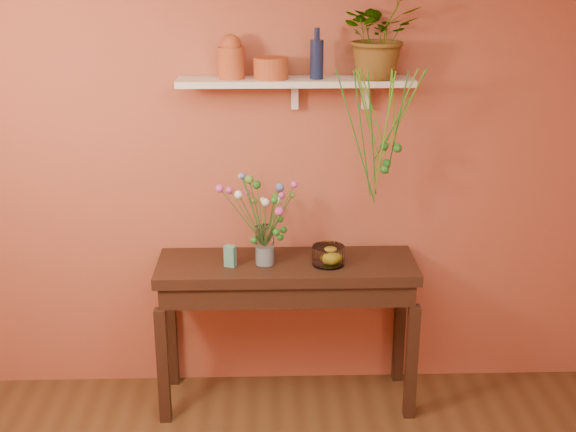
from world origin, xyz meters
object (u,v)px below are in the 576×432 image
object	(u,v)px
sideboard	(287,283)
terracotta_jug	(231,58)
glass_vase	(265,248)
glass_bowl	(328,256)
blue_bottle	(317,58)
bouquet	(264,204)
spider_plant	(380,34)

from	to	relation	value
sideboard	terracotta_jug	size ratio (longest dim) A/B	6.22
terracotta_jug	glass_vase	size ratio (longest dim) A/B	1.06
glass_bowl	blue_bottle	bearing A→B (deg)	114.72
bouquet	glass_bowl	distance (m)	0.48
bouquet	glass_bowl	size ratio (longest dim) A/B	2.47
sideboard	terracotta_jug	distance (m)	1.32
sideboard	glass_bowl	xyz separation A→B (m)	(0.24, -0.04, 0.18)
glass_bowl	bouquet	bearing A→B (deg)	179.34
sideboard	glass_vase	xyz separation A→B (m)	(-0.13, -0.03, 0.23)
terracotta_jug	blue_bottle	distance (m)	0.46
bouquet	glass_bowl	world-z (taller)	bouquet
terracotta_jug	spider_plant	xyz separation A→B (m)	(0.80, -0.02, 0.12)
spider_plant	glass_vase	size ratio (longest dim) A/B	2.11
bouquet	spider_plant	bearing A→B (deg)	13.22
terracotta_jug	bouquet	xyz separation A→B (m)	(0.17, -0.17, -0.78)
sideboard	blue_bottle	world-z (taller)	blue_bottle
glass_vase	blue_bottle	bearing A→B (deg)	24.41
glass_bowl	sideboard	bearing A→B (deg)	169.34
bouquet	terracotta_jug	bearing A→B (deg)	135.35
blue_bottle	glass_bowl	size ratio (longest dim) A/B	1.48
sideboard	glass_bowl	bearing A→B (deg)	-10.66
terracotta_jug	glass_bowl	xyz separation A→B (m)	(0.53, -0.17, -1.10)
glass_vase	spider_plant	bearing A→B (deg)	12.01
glass_vase	bouquet	world-z (taller)	bouquet
blue_bottle	sideboard	bearing A→B (deg)	-147.20
spider_plant	terracotta_jug	bearing A→B (deg)	178.77
terracotta_jug	glass_vase	bearing A→B (deg)	-41.35
glass_vase	glass_bowl	distance (m)	0.36
sideboard	spider_plant	bearing A→B (deg)	12.17
glass_vase	sideboard	bearing A→B (deg)	11.40
bouquet	glass_vase	bearing A→B (deg)	76.07
terracotta_jug	glass_bowl	distance (m)	1.23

